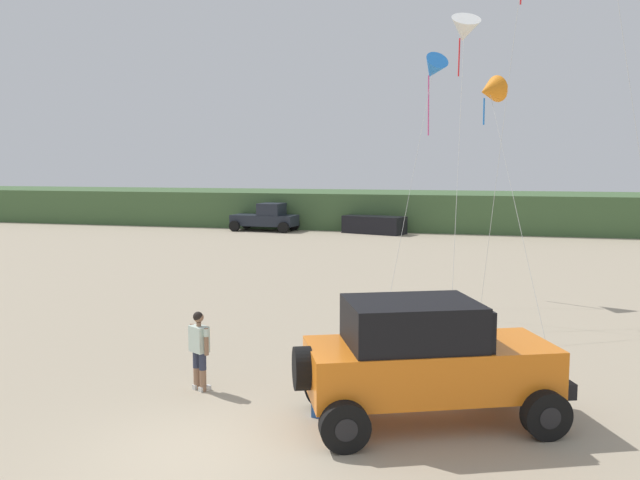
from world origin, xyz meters
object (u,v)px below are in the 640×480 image
Objects in this scene: kite_yellow_diamond at (464,30)px; distant_pickup at (266,218)px; person_watching at (199,346)px; kite_pink_ribbon at (489,91)px; jeep at (426,358)px; distant_sedan at (374,225)px; kite_purple_stunt at (433,69)px; cooler_box at (329,407)px.

distant_pickup is at bearing 124.65° from kite_yellow_diamond.
person_watching is 0.22× the size of kite_pink_ribbon.
kite_yellow_diamond is at bearing 67.42° from person_watching.
kite_yellow_diamond is (-0.09, 11.66, 7.97)m from jeep.
distant_sedan is (7.74, 0.20, -0.34)m from distant_pickup.
distant_sedan is 21.82m from kite_purple_stunt.
jeep is at bearing -94.75° from kite_pink_ribbon.
distant_pickup is at bearing -161.35° from distant_sedan.
distant_pickup is at bearing 107.22° from person_watching.
distant_sedan is at bearing 108.59° from kite_pink_ribbon.
kite_yellow_diamond reaches higher than distant_sedan.
kite_yellow_diamond is at bearing -55.35° from distant_pickup.
kite_yellow_diamond is at bearing 91.36° from cooler_box.
distant_pickup is (-10.01, 32.30, 0.00)m from person_watching.
jeep is 0.67× the size of kite_pink_ribbon.
kite_pink_ribbon reaches higher than jeep.
person_watching is 2.98× the size of cooler_box.
distant_pickup is at bearing 124.69° from kite_purple_stunt.
distant_pickup reaches higher than cooler_box.
person_watching is 0.40× the size of distant_sedan.
distant_pickup is 28.42m from kite_pink_ribbon.
distant_sedan is at bearing 106.23° from kite_purple_stunt.
kite_purple_stunt is 1.18× the size of kite_pink_ribbon.
kite_yellow_diamond is at bearing -54.99° from distant_sedan.
kite_yellow_diamond is (1.67, 11.87, 8.98)m from cooler_box.
jeep is 2.04m from cooler_box.
jeep is 3.00× the size of person_watching.
jeep is 36.00m from distant_pickup.
jeep is 0.57× the size of kite_purple_stunt.
kite_yellow_diamond is at bearing -55.81° from kite_purple_stunt.
distant_pickup is 7.75m from distant_sedan.
kite_purple_stunt reaches higher than cooler_box.
distant_sedan is (-5.23, 33.25, 0.41)m from cooler_box.
distant_sedan is 0.57× the size of kite_pink_ribbon.
person_watching is 12.37m from kite_pink_ribbon.
kite_yellow_diamond reaches higher than kite_pink_ribbon.
kite_yellow_diamond reaches higher than cooler_box.
kite_purple_stunt reaches higher than kite_pink_ribbon.
kite_yellow_diamond is at bearing 116.38° from kite_pink_ribbon.
kite_pink_ribbon reaches higher than cooler_box.
distant_pickup is 27.03m from kite_yellow_diamond.
kite_pink_ribbon is (0.82, 9.83, 5.75)m from jeep.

